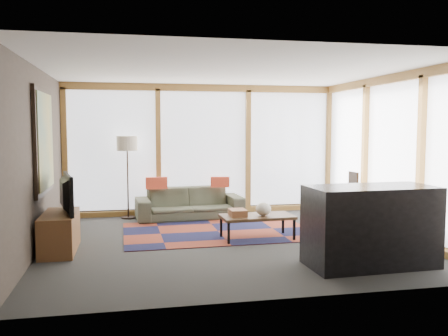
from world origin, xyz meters
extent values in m
plane|color=#2B2B29|center=(0.00, 0.00, 0.00)|extent=(5.50, 5.50, 0.00)
cube|color=#3B3129|center=(-2.75, 0.00, 1.30)|extent=(0.04, 5.00, 2.60)
cube|color=#3B3129|center=(0.00, -2.50, 1.30)|extent=(5.50, 0.04, 2.60)
cube|color=silver|center=(0.00, 0.00, 2.60)|extent=(5.50, 5.00, 0.04)
cube|color=white|center=(0.00, 2.47, 1.30)|extent=(5.30, 0.02, 2.35)
cube|color=white|center=(2.72, 0.00, 1.30)|extent=(0.02, 4.80, 2.35)
cube|color=black|center=(-2.71, 0.30, 1.55)|extent=(0.05, 1.35, 1.55)
cube|color=gold|center=(-2.69, 0.30, 1.55)|extent=(0.02, 1.20, 1.40)
cube|color=maroon|center=(-0.05, 0.69, 0.01)|extent=(3.14, 2.05, 0.01)
imported|color=#343528|center=(-0.37, 1.95, 0.29)|extent=(2.07, 0.92, 0.59)
cube|color=#D3462A|center=(-0.99, 1.95, 0.70)|extent=(0.41, 0.14, 0.22)
cube|color=#D3462A|center=(0.24, 1.96, 0.69)|extent=(0.38, 0.18, 0.20)
cube|color=brown|center=(0.15, 0.08, 0.43)|extent=(0.25, 0.31, 0.10)
ellipsoid|color=beige|center=(0.55, 0.02, 0.48)|extent=(0.26, 0.26, 0.21)
ellipsoid|color=black|center=(2.38, -0.32, 0.60)|extent=(0.22, 0.22, 0.11)
ellipsoid|color=black|center=(2.45, 0.01, 0.59)|extent=(0.18, 0.18, 0.08)
cube|color=black|center=(2.57, 1.04, 0.74)|extent=(0.06, 0.29, 0.38)
cube|color=brown|center=(-2.47, -0.09, 0.27)|extent=(0.45, 1.09, 0.54)
imported|color=black|center=(-2.44, -0.09, 0.82)|extent=(0.32, 0.96, 0.55)
cube|color=black|center=(1.49, -1.59, 0.51)|extent=(1.63, 0.81, 1.02)
camera|label=1|loc=(-1.50, -7.01, 1.76)|focal=38.00mm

